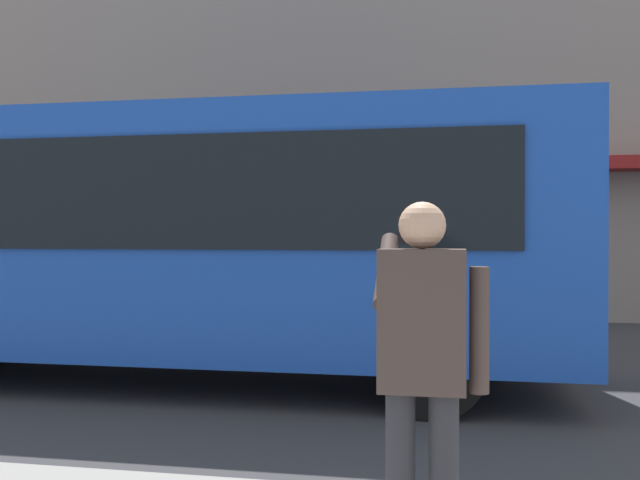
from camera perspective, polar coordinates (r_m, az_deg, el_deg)
ground_plane at (r=7.95m, az=9.14°, el=-11.84°), size 60.00×60.00×0.00m
building_facade_far at (r=15.18m, az=9.92°, el=16.91°), size 28.00×1.55×12.00m
red_bus at (r=8.25m, az=-12.16°, el=0.38°), size 9.05×2.54×3.08m
pedestrian_photographer at (r=3.34m, az=8.36°, el=-9.14°), size 0.53×0.52×1.70m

